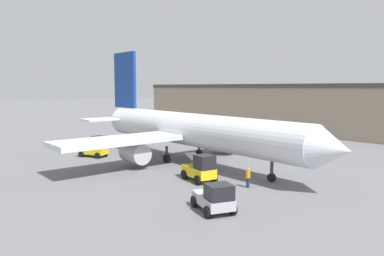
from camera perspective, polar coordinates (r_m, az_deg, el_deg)
The scene contains 7 objects.
ground_plane at distance 39.55m, azimuth 0.00°, elevation -5.25°, with size 400.00×400.00×0.00m, color slate.
terminal_building at distance 70.91m, azimuth 20.03°, elevation 2.93°, with size 79.43×18.22×8.43m.
airplane at distance 39.82m, azimuth -0.97°, elevation -0.14°, with size 35.76×28.30×12.38m.
ground_crew_worker at distance 29.99m, azimuth 8.52°, elevation -7.37°, with size 0.36×0.36×1.62m.
baggage_tug at distance 24.08m, azimuth 3.51°, elevation -10.59°, with size 3.64×2.95×1.95m.
belt_loader_truck at distance 31.50m, azimuth 1.29°, elevation -6.19°, with size 3.48×2.42×2.34m.
pushback_tug at distance 43.71m, azimuth -14.52°, elevation -2.90°, with size 3.45×2.74×2.43m.
Camera 1 is at (28.57, -26.18, 7.91)m, focal length 35.00 mm.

